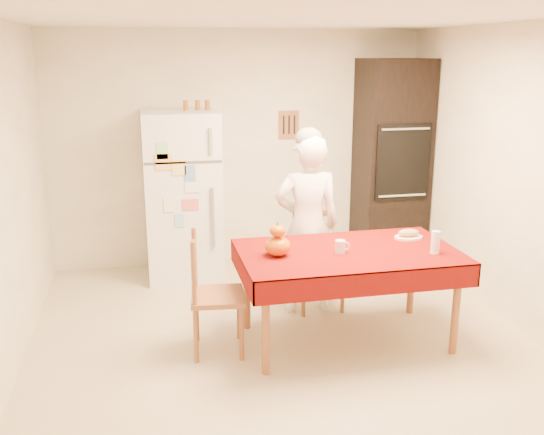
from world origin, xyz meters
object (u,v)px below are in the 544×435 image
object	(u,v)px
oven_cabinet	(391,162)
wine_glass	(435,242)
coffee_mug	(340,247)
refrigerator	(182,195)
chair_far	(316,252)
chair_left	(209,290)
bread_plate	(408,237)
seated_woman	(307,225)
pumpkin_lower	(278,246)
dining_table	(348,259)

from	to	relation	value
oven_cabinet	wine_glass	world-z (taller)	oven_cabinet
coffee_mug	wine_glass	size ratio (longest dim) A/B	0.57
refrigerator	chair_far	bearing A→B (deg)	-43.57
chair_left	bread_plate	size ratio (longest dim) A/B	3.96
refrigerator	chair_far	world-z (taller)	refrigerator
chair_left	seated_woman	world-z (taller)	seated_woman
chair_far	coffee_mug	bearing A→B (deg)	-93.44
bread_plate	pumpkin_lower	bearing A→B (deg)	-170.32
pumpkin_lower	seated_woman	bearing A→B (deg)	57.36
wine_glass	bread_plate	distance (m)	0.41
chair_far	seated_woman	distance (m)	0.33
chair_left	dining_table	bearing A→B (deg)	-86.50
chair_far	dining_table	bearing A→B (deg)	-87.43
oven_cabinet	chair_far	size ratio (longest dim) A/B	2.32
refrigerator	pumpkin_lower	world-z (taller)	refrigerator
refrigerator	dining_table	xyz separation A→B (m)	(1.15, -1.81, -0.16)
wine_glass	chair_far	bearing A→B (deg)	124.89
dining_table	chair_left	size ratio (longest dim) A/B	1.79
dining_table	coffee_mug	xyz separation A→B (m)	(-0.08, -0.04, 0.12)
seated_woman	coffee_mug	size ratio (longest dim) A/B	15.92
refrigerator	pumpkin_lower	size ratio (longest dim) A/B	8.54
refrigerator	chair_left	world-z (taller)	refrigerator
refrigerator	chair_left	xyz separation A→B (m)	(0.06, -1.76, -0.34)
chair_left	refrigerator	bearing A→B (deg)	8.17
pumpkin_lower	oven_cabinet	bearing A→B (deg)	47.57
dining_table	coffee_mug	distance (m)	0.15
wine_glass	bread_plate	bearing A→B (deg)	94.83
refrigerator	dining_table	size ratio (longest dim) A/B	1.00
chair_far	oven_cabinet	bearing A→B (deg)	43.58
chair_far	seated_woman	world-z (taller)	seated_woman
chair_far	bread_plate	size ratio (longest dim) A/B	3.96
seated_woman	wine_glass	bearing A→B (deg)	136.64
refrigerator	pumpkin_lower	distance (m)	1.90
bread_plate	refrigerator	bearing A→B (deg)	137.29
oven_cabinet	pumpkin_lower	distance (m)	2.53
seated_woman	bread_plate	world-z (taller)	seated_woman
coffee_mug	pumpkin_lower	bearing A→B (deg)	175.18
refrigerator	oven_cabinet	world-z (taller)	oven_cabinet
oven_cabinet	bread_plate	bearing A→B (deg)	-107.91
seated_woman	chair_far	bearing A→B (deg)	-135.75
chair_left	seated_woman	size ratio (longest dim) A/B	0.60
dining_table	chair_left	world-z (taller)	chair_left
oven_cabinet	refrigerator	bearing A→B (deg)	-178.82
refrigerator	bread_plate	bearing A→B (deg)	-42.71
pumpkin_lower	chair_left	bearing A→B (deg)	174.48
pumpkin_lower	bread_plate	size ratio (longest dim) A/B	0.83
seated_woman	bread_plate	xyz separation A→B (m)	(0.74, -0.45, -0.02)
oven_cabinet	pumpkin_lower	bearing A→B (deg)	-132.43
pumpkin_lower	wine_glass	size ratio (longest dim) A/B	1.13
bread_plate	seated_woman	bearing A→B (deg)	148.77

